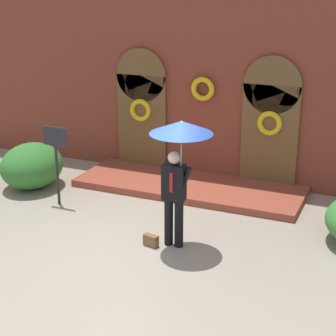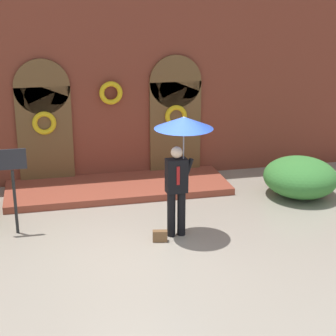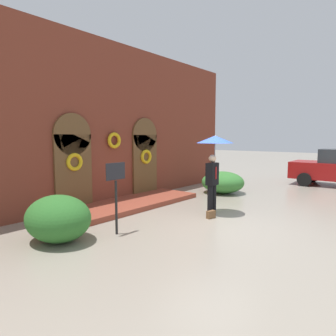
{
  "view_description": "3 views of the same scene",
  "coord_description": "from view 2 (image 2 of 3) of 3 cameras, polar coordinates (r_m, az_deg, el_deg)",
  "views": [
    {
      "loc": [
        4.3,
        -8.21,
        4.73
      ],
      "look_at": [
        0.31,
        1.11,
        1.19
      ],
      "focal_mm": 60.0,
      "sensor_mm": 36.0,
      "label": 1
    },
    {
      "loc": [
        -1.67,
        -9.37,
        4.67
      ],
      "look_at": [
        0.76,
        1.11,
        1.14
      ],
      "focal_mm": 60.0,
      "sensor_mm": 36.0,
      "label": 2
    },
    {
      "loc": [
        -6.88,
        -4.23,
        2.32
      ],
      "look_at": [
        0.09,
        1.5,
        1.38
      ],
      "focal_mm": 32.0,
      "sensor_mm": 36.0,
      "label": 3
    }
  ],
  "objects": [
    {
      "name": "ground_plane",
      "position": [
        10.6,
        -2.69,
        -7.97
      ],
      "size": [
        80.0,
        80.0,
        0.0
      ],
      "primitive_type": "plane",
      "color": "gray"
    },
    {
      "name": "building_facade",
      "position": [
        13.77,
        -6.05,
        9.78
      ],
      "size": [
        14.0,
        2.3,
        5.6
      ],
      "color": "brown",
      "rests_on": "ground"
    },
    {
      "name": "person_with_umbrella",
      "position": [
        10.4,
        1.42,
        2.81
      ],
      "size": [
        1.1,
        1.1,
        2.36
      ],
      "color": "black",
      "rests_on": "ground"
    },
    {
      "name": "handbag",
      "position": [
        10.74,
        -0.82,
        -6.93
      ],
      "size": [
        0.3,
        0.17,
        0.22
      ],
      "primitive_type": "cube",
      "rotation": [
        0.0,
        0.0,
        -0.2
      ],
      "color": "brown",
      "rests_on": "ground"
    },
    {
      "name": "sign_post",
      "position": [
        11.1,
        -15.48,
        -0.9
      ],
      "size": [
        0.56,
        0.06,
        1.72
      ],
      "color": "black",
      "rests_on": "ground"
    },
    {
      "name": "shrub_right",
      "position": [
        13.24,
        13.29,
        -0.9
      ],
      "size": [
        1.68,
        1.77,
        0.9
      ],
      "primitive_type": "ellipsoid",
      "color": "#387A33",
      "rests_on": "ground"
    }
  ]
}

